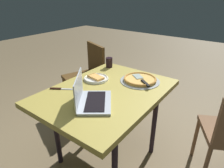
# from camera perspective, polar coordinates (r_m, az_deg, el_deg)

# --- Properties ---
(ground_plane) EXTENTS (12.00, 12.00, 0.00)m
(ground_plane) POSITION_cam_1_polar(r_m,az_deg,el_deg) (2.08, -1.39, -20.41)
(ground_plane) COLOR #796649
(dining_table) EXTENTS (1.14, 0.84, 0.75)m
(dining_table) POSITION_cam_1_polar(r_m,az_deg,el_deg) (1.66, -1.63, -3.84)
(dining_table) COLOR #A99742
(dining_table) RESTS_ON ground_plane
(laptop) EXTENTS (0.41, 0.39, 0.22)m
(laptop) POSITION_cam_1_polar(r_m,az_deg,el_deg) (1.43, -6.41, -4.09)
(laptop) COLOR #B1B8C4
(laptop) RESTS_ON dining_table
(pizza_plate) EXTENTS (0.23, 0.23, 0.04)m
(pizza_plate) POSITION_cam_1_polar(r_m,az_deg,el_deg) (1.83, -4.74, 1.73)
(pizza_plate) COLOR white
(pizza_plate) RESTS_ON dining_table
(pizza_tray) EXTENTS (0.36, 0.36, 0.04)m
(pizza_tray) POSITION_cam_1_polar(r_m,az_deg,el_deg) (1.81, 8.23, 1.31)
(pizza_tray) COLOR #9BA2A3
(pizza_tray) RESTS_ON dining_table
(table_knife) EXTENTS (0.14, 0.20, 0.01)m
(table_knife) POSITION_cam_1_polar(r_m,az_deg,el_deg) (1.70, -14.86, -1.36)
(table_knife) COLOR #BABCBF
(table_knife) RESTS_ON dining_table
(drink_cup) EXTENTS (0.07, 0.07, 0.11)m
(drink_cup) POSITION_cam_1_polar(r_m,az_deg,el_deg) (2.12, -0.84, 6.37)
(drink_cup) COLOR black
(drink_cup) RESTS_ON dining_table
(chair_far) EXTENTS (0.57, 0.57, 0.89)m
(chair_far) POSITION_cam_1_polar(r_m,az_deg,el_deg) (2.59, -7.06, 3.13)
(chair_far) COLOR #553818
(chair_far) RESTS_ON ground_plane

